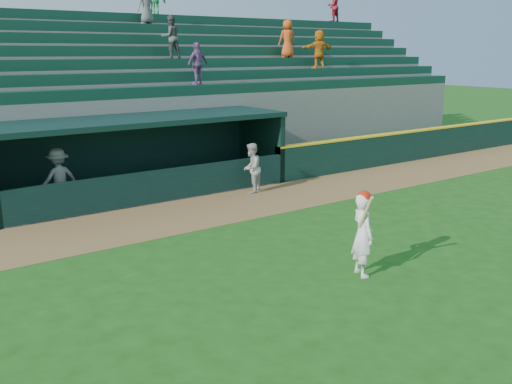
# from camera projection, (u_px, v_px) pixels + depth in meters

# --- Properties ---
(ground) EXTENTS (120.00, 120.00, 0.00)m
(ground) POSITION_uv_depth(u_px,v_px,m) (300.00, 266.00, 12.10)
(ground) COLOR #1B4D13
(ground) RESTS_ON ground
(warning_track) EXTENTS (40.00, 3.00, 0.01)m
(warning_track) POSITION_uv_depth(u_px,v_px,m) (187.00, 214.00, 15.96)
(warning_track) COLOR brown
(warning_track) RESTS_ON ground
(field_wall_right) EXTENTS (15.50, 0.30, 1.20)m
(field_wall_right) POSITION_uv_depth(u_px,v_px,m) (422.00, 145.00, 24.08)
(field_wall_right) COLOR black
(field_wall_right) RESTS_ON ground
(wall_stripe_right) EXTENTS (15.50, 0.32, 0.06)m
(wall_stripe_right) POSITION_uv_depth(u_px,v_px,m) (423.00, 130.00, 23.93)
(wall_stripe_right) COLOR yellow
(wall_stripe_right) RESTS_ON field_wall_right
(dugout_player_front) EXTENTS (0.99, 0.94, 1.61)m
(dugout_player_front) POSITION_uv_depth(u_px,v_px,m) (251.00, 168.00, 18.23)
(dugout_player_front) COLOR #ABABA6
(dugout_player_front) RESTS_ON ground
(dugout_player_inside) EXTENTS (1.23, 0.83, 1.77)m
(dugout_player_inside) POSITION_uv_depth(u_px,v_px,m) (59.00, 179.00, 16.33)
(dugout_player_inside) COLOR #989893
(dugout_player_inside) RESTS_ON ground
(dugout) EXTENTS (9.40, 2.80, 2.46)m
(dugout) POSITION_uv_depth(u_px,v_px,m) (138.00, 151.00, 18.08)
(dugout) COLOR slate
(dugout) RESTS_ON ground
(stands) EXTENTS (34.50, 6.25, 7.53)m
(stands) POSITION_uv_depth(u_px,v_px,m) (85.00, 107.00, 21.42)
(stands) COLOR slate
(stands) RESTS_ON ground
(batter_at_plate) EXTENTS (0.59, 0.83, 1.78)m
(batter_at_plate) POSITION_uv_depth(u_px,v_px,m) (363.00, 233.00, 11.42)
(batter_at_plate) COLOR white
(batter_at_plate) RESTS_ON ground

